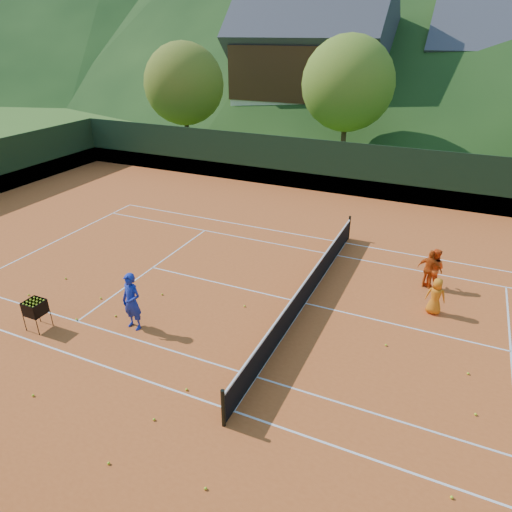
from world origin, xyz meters
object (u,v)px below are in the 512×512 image
at_px(tennis_net, 306,291).
at_px(chalet_left, 311,65).
at_px(student_b, 430,269).
at_px(coach, 132,302).
at_px(ball_hopper, 35,308).
at_px(chalet_mid, 503,76).
at_px(student_a, 434,268).
at_px(student_c, 436,296).

bearing_deg(tennis_net, chalet_left, 108.43).
height_order(student_b, chalet_left, chalet_left).
xyz_separation_m(student_b, tennis_net, (-3.72, -2.91, -0.24)).
distance_m(coach, ball_hopper, 3.03).
bearing_deg(chalet_mid, tennis_net, -100.01).
bearing_deg(chalet_left, student_a, -62.83).
height_order(student_c, chalet_mid, chalet_mid).
bearing_deg(coach, student_a, 44.82).
relative_size(coach, student_c, 1.49).
relative_size(tennis_net, chalet_mid, 0.95).
distance_m(ball_hopper, chalet_left, 35.34).
relative_size(student_b, tennis_net, 0.12).
distance_m(student_a, ball_hopper, 13.59).
relative_size(student_a, tennis_net, 0.13).
xyz_separation_m(student_c, tennis_net, (-4.08, -1.21, -0.14)).
distance_m(tennis_net, ball_hopper, 8.71).
height_order(student_a, student_c, student_a).
xyz_separation_m(student_a, chalet_mid, (2.16, 30.96, 4.21)).
bearing_deg(ball_hopper, chalet_left, 94.58).
distance_m(student_b, ball_hopper, 13.42).
xyz_separation_m(student_b, chalet_left, (-13.72, 27.09, 4.88)).
relative_size(ball_hopper, chalet_left, 0.07).
distance_m(coach, student_a, 10.64).
height_order(student_a, chalet_mid, chalet_mid).
xyz_separation_m(student_b, ball_hopper, (-10.92, -7.79, 0.00)).
bearing_deg(student_a, chalet_left, -41.10).
xyz_separation_m(coach, student_c, (8.56, 4.80, -0.31)).
distance_m(student_a, chalet_mid, 31.32).
bearing_deg(chalet_mid, chalet_left, -165.96).
bearing_deg(student_c, student_a, -82.48).
distance_m(coach, chalet_mid, 39.23).
bearing_deg(student_b, chalet_mid, -80.90).
height_order(coach, chalet_mid, chalet_mid).
xyz_separation_m(tennis_net, chalet_mid, (6.00, 34.00, 4.47)).
relative_size(tennis_net, chalet_left, 0.87).
bearing_deg(coach, student_b, 44.70).
bearing_deg(coach, chalet_mid, 80.72).
height_order(student_a, student_b, student_a).
relative_size(student_b, chalet_mid, 0.12).
height_order(tennis_net, ball_hopper, tennis_net).
bearing_deg(ball_hopper, coach, 25.44).
xyz_separation_m(tennis_net, chalet_left, (-10.00, 30.00, 5.13)).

